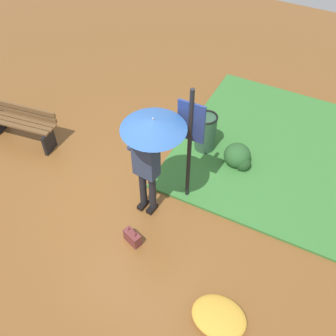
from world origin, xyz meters
TOP-DOWN VIEW (x-y plane):
  - ground_plane at (0.00, 0.00)m, footprint 18.00×18.00m
  - grass_verge at (2.43, 2.41)m, footprint 4.80×4.00m
  - person_with_umbrella at (0.36, 0.05)m, footprint 0.96×0.96m
  - info_sign_post at (0.76, 0.58)m, footprint 0.44×0.07m
  - handbag at (0.40, -0.71)m, footprint 0.33×0.23m
  - park_bench at (-2.77, 0.44)m, footprint 1.40×0.55m
  - trash_bin at (0.56, 1.81)m, footprint 0.42×0.42m
  - shrub_cluster at (1.29, 1.70)m, footprint 0.56×0.51m
  - leaf_pile_by_bench at (2.12, -1.26)m, footprint 0.79×0.63m

SIDE VIEW (x-z plane):
  - ground_plane at x=0.00m, z-range 0.00..0.00m
  - grass_verge at x=2.43m, z-range 0.00..0.05m
  - leaf_pile_by_bench at x=2.12m, z-range 0.00..0.17m
  - handbag at x=0.40m, z-range -0.06..0.31m
  - shrub_cluster at x=1.29m, z-range -0.01..0.44m
  - park_bench at x=-2.77m, z-range 0.03..0.78m
  - trash_bin at x=0.56m, z-range 0.00..0.84m
  - info_sign_post at x=0.76m, z-range 0.29..2.59m
  - person_with_umbrella at x=0.36m, z-range 0.53..2.57m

